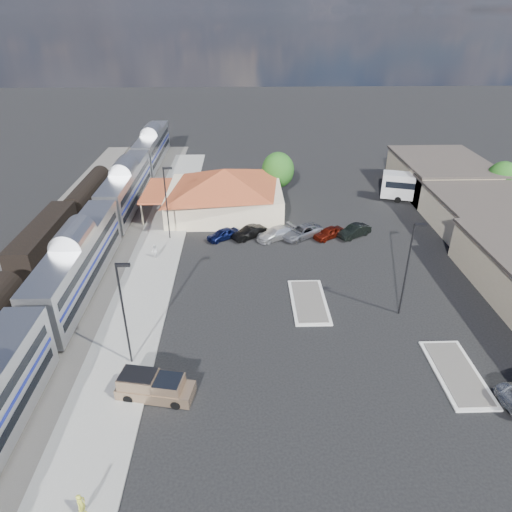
{
  "coord_description": "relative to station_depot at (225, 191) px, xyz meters",
  "views": [
    {
      "loc": [
        -2.09,
        -33.77,
        24.43
      ],
      "look_at": [
        -0.88,
        6.22,
        2.8
      ],
      "focal_mm": 32.0,
      "sensor_mm": 36.0,
      "label": 1
    }
  ],
  "objects": [
    {
      "name": "ground",
      "position": [
        4.56,
        -24.0,
        -3.13
      ],
      "size": [
        280.0,
        280.0,
        0.0
      ],
      "primitive_type": "plane",
      "color": "black",
      "rests_on": "ground"
    },
    {
      "name": "railbed",
      "position": [
        -16.44,
        -16.0,
        -3.07
      ],
      "size": [
        16.0,
        100.0,
        0.12
      ],
      "primitive_type": "cube",
      "color": "#4C4944",
      "rests_on": "ground"
    },
    {
      "name": "platform",
      "position": [
        -7.44,
        -18.0,
        -3.04
      ],
      "size": [
        5.5,
        92.0,
        0.18
      ],
      "primitive_type": "cube",
      "color": "gray",
      "rests_on": "ground"
    },
    {
      "name": "passenger_train",
      "position": [
        -13.44,
        -19.07,
        -0.26
      ],
      "size": [
        3.0,
        104.0,
        5.55
      ],
      "color": "silver",
      "rests_on": "ground"
    },
    {
      "name": "freight_cars",
      "position": [
        -19.44,
        -12.15,
        -1.21
      ],
      "size": [
        2.8,
        46.0,
        4.0
      ],
      "color": "black",
      "rests_on": "ground"
    },
    {
      "name": "station_depot",
      "position": [
        0.0,
        0.0,
        0.0
      ],
      "size": [
        18.35,
        12.24,
        6.2
      ],
      "color": "beige",
      "rests_on": "ground"
    },
    {
      "name": "buildings_east",
      "position": [
        32.56,
        -9.72,
        -0.86
      ],
      "size": [
        14.4,
        51.4,
        4.8
      ],
      "color": "#C6B28C",
      "rests_on": "ground"
    },
    {
      "name": "traffic_island_south",
      "position": [
        8.56,
        -22.0,
        -3.03
      ],
      "size": [
        3.3,
        7.5,
        0.21
      ],
      "color": "silver",
      "rests_on": "ground"
    },
    {
      "name": "traffic_island_north",
      "position": [
        18.56,
        -32.0,
        -3.03
      ],
      "size": [
        3.3,
        7.5,
        0.21
      ],
      "color": "silver",
      "rests_on": "ground"
    },
    {
      "name": "lamp_plat_s",
      "position": [
        -6.34,
        -30.0,
        2.21
      ],
      "size": [
        1.08,
        0.25,
        9.0
      ],
      "color": "black",
      "rests_on": "ground"
    },
    {
      "name": "lamp_plat_n",
      "position": [
        -6.34,
        -8.0,
        2.21
      ],
      "size": [
        1.08,
        0.25,
        9.0
      ],
      "color": "black",
      "rests_on": "ground"
    },
    {
      "name": "lamp_lot",
      "position": [
        16.66,
        -24.0,
        2.21
      ],
      "size": [
        1.08,
        0.25,
        9.0
      ],
      "color": "black",
      "rests_on": "ground"
    },
    {
      "name": "tree_east_c",
      "position": [
        38.56,
        2.0,
        0.63
      ],
      "size": [
        4.41,
        4.41,
        6.21
      ],
      "color": "#382314",
      "rests_on": "ground"
    },
    {
      "name": "tree_depot",
      "position": [
        7.56,
        6.0,
        0.89
      ],
      "size": [
        4.71,
        4.71,
        6.63
      ],
      "color": "#382314",
      "rests_on": "ground"
    },
    {
      "name": "pickup_truck",
      "position": [
        -3.94,
        -33.57,
        -2.24
      ],
      "size": [
        5.68,
        2.94,
        1.87
      ],
      "rotation": [
        0.0,
        0.0,
        1.38
      ],
      "color": "#987A5D",
      "rests_on": "ground"
    },
    {
      "name": "coach_bus",
      "position": [
        28.56,
        3.01,
        -0.86
      ],
      "size": [
        12.55,
        6.19,
        3.95
      ],
      "rotation": [
        0.0,
        0.0,
        1.27
      ],
      "color": "white",
      "rests_on": "ground"
    },
    {
      "name": "person_a",
      "position": [
        -6.47,
        -42.32,
        -2.15
      ],
      "size": [
        0.51,
        0.66,
        1.61
      ],
      "primitive_type": "imported",
      "rotation": [
        0.0,
        0.0,
        1.33
      ],
      "color": "gold",
      "rests_on": "platform"
    },
    {
      "name": "person_b",
      "position": [
        -7.42,
        -12.96,
        -2.17
      ],
      "size": [
        0.78,
        0.89,
        1.56
      ],
      "primitive_type": "imported",
      "rotation": [
        0.0,
        0.0,
        -1.29
      ],
      "color": "white",
      "rests_on": "platform"
    },
    {
      "name": "parked_car_a",
      "position": [
        -0.05,
        -8.24,
        -2.45
      ],
      "size": [
        4.21,
        3.52,
        1.36
      ],
      "primitive_type": "imported",
      "rotation": [
        0.0,
        0.0,
        -0.99
      ],
      "color": "#0C133F",
      "rests_on": "ground"
    },
    {
      "name": "parked_car_b",
      "position": [
        3.15,
        -7.94,
        -2.42
      ],
      "size": [
        4.41,
        3.77,
        1.43
      ],
      "primitive_type": "imported",
      "rotation": [
        0.0,
        0.0,
        -0.95
      ],
      "color": "black",
      "rests_on": "ground"
    },
    {
      "name": "parked_car_c",
      "position": [
        6.35,
        -8.24,
        -2.4
      ],
      "size": [
        5.35,
        4.28,
        1.45
      ],
      "primitive_type": "imported",
      "rotation": [
        0.0,
        0.0,
        -1.04
      ],
      "color": "silver",
      "rests_on": "ground"
    },
    {
      "name": "parked_car_d",
      "position": [
        9.55,
        -7.94,
        -2.38
      ],
      "size": [
        5.87,
        5.04,
        1.5
      ],
      "primitive_type": "imported",
      "rotation": [
        0.0,
        0.0,
        -0.99
      ],
      "color": "gray",
      "rests_on": "ground"
    },
    {
      "name": "parked_car_e",
      "position": [
        12.75,
        -8.24,
        -2.44
      ],
      "size": [
        4.25,
        3.6,
        1.37
      ],
      "primitive_type": "imported",
      "rotation": [
        0.0,
        0.0,
        -0.98
      ],
      "color": "maroon",
      "rests_on": "ground"
    },
    {
      "name": "parked_car_f",
      "position": [
        15.95,
        -7.94,
        -2.4
      ],
      "size": [
        4.57,
        3.7,
        1.46
      ],
      "primitive_type": "imported",
      "rotation": [
        0.0,
        0.0,
        -1.0
      ],
      "color": "black",
      "rests_on": "ground"
    }
  ]
}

